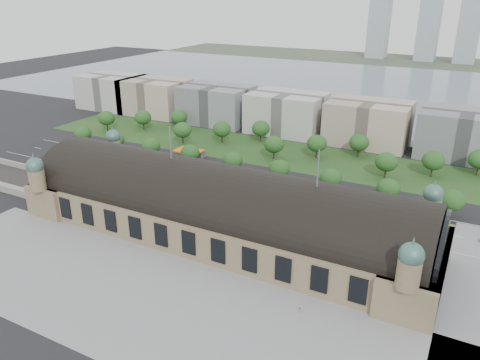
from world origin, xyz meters
The scene contains 56 objects.
ground centered at (0.00, 0.00, 0.00)m, with size 900.00×900.00×0.00m, color black.
station centered at (0.00, 0.00, 10.28)m, with size 150.00×48.40×44.30m.
track_cutting centered at (-110.00, -2.21, 0.70)m, with size 70.00×24.00×3.10m.
plaza_south centered at (10.00, -44.00, 0.00)m, with size 190.00×48.00×0.12m, color gray.
road_slab centered at (-20.00, 38.00, 0.00)m, with size 260.00×26.00×0.10m, color black.
grass_belt centered at (-15.00, 93.00, 0.00)m, with size 300.00×45.00×0.10m, color #23481C.
petrol_station centered at (-53.91, 65.28, 2.95)m, with size 14.00×13.00×5.05m.
lake centered at (0.00, 298.00, 0.00)m, with size 700.00×320.00×0.08m, color slate.
far_shore centered at (0.00, 498.00, 0.00)m, with size 700.00×120.00×0.14m, color #44513D.
far_tower_left centered at (-60.00, 508.00, 40.00)m, with size 24.00×24.00×80.00m, color #9EA8B2.
far_tower_mid centered at (0.00, 508.00, 42.50)m, with size 24.00×24.00×85.00m, color #9EA8B2.
far_tower_right centered at (45.00, 508.00, 37.50)m, with size 24.00×24.00×75.00m, color #9EA8B2.
office_0 centered at (-170.00, 133.00, 12.00)m, with size 45.00×32.00×24.00m, color #B6B3AC.
office_1 centered at (-130.00, 133.00, 12.00)m, with size 45.00×32.00×24.00m, color #BDA894.
office_2 centered at (-80.00, 133.00, 12.00)m, with size 45.00×32.00×24.00m, color gray.
office_3 centered at (-30.00, 133.00, 12.00)m, with size 45.00×32.00×24.00m, color #B6B3AC.
office_4 centered at (20.00, 133.00, 12.00)m, with size 45.00×32.00×24.00m, color #BDA894.
office_5 centered at (70.00, 133.00, 12.00)m, with size 45.00×32.00×24.00m, color gray.
tree_row_0 centered at (-120.00, 53.00, 7.43)m, with size 9.60×9.60×11.52m.
tree_row_1 centered at (-96.00, 53.00, 7.43)m, with size 9.60×9.60×11.52m.
tree_row_2 centered at (-72.00, 53.00, 7.43)m, with size 9.60×9.60×11.52m.
tree_row_3 centered at (-48.00, 53.00, 7.43)m, with size 9.60×9.60×11.52m.
tree_row_4 centered at (-24.00, 53.00, 7.43)m, with size 9.60×9.60×11.52m.
tree_row_5 centered at (0.00, 53.00, 7.43)m, with size 9.60×9.60×11.52m.
tree_row_6 centered at (24.00, 53.00, 7.43)m, with size 9.60×9.60×11.52m.
tree_row_7 centered at (48.00, 53.00, 7.43)m, with size 9.60×9.60×11.52m.
tree_row_8 centered at (72.00, 53.00, 7.43)m, with size 9.60×9.60×11.52m.
tree_belt_0 centered at (-130.00, 83.00, 8.05)m, with size 10.40×10.40×12.48m.
tree_belt_1 centered at (-111.00, 95.00, 8.05)m, with size 10.40×10.40×12.48m.
tree_belt_2 centered at (-92.00, 107.00, 8.05)m, with size 10.40×10.40×12.48m.
tree_belt_3 centered at (-73.00, 83.00, 8.05)m, with size 10.40×10.40×12.48m.
tree_belt_4 centered at (-54.00, 95.00, 8.05)m, with size 10.40×10.40×12.48m.
tree_belt_5 centered at (-35.00, 107.00, 8.05)m, with size 10.40×10.40×12.48m.
tree_belt_6 centered at (-16.00, 83.00, 8.05)m, with size 10.40×10.40×12.48m.
tree_belt_7 centered at (3.00, 95.00, 8.05)m, with size 10.40×10.40×12.48m.
tree_belt_8 centered at (22.00, 107.00, 8.05)m, with size 10.40×10.40×12.48m.
tree_belt_9 centered at (41.00, 83.00, 8.05)m, with size 10.40×10.40×12.48m.
tree_belt_10 centered at (60.00, 95.00, 8.05)m, with size 10.40×10.40×12.48m.
tree_belt_11 centered at (79.00, 107.00, 8.05)m, with size 10.40×10.40×12.48m.
traffic_car_0 centered at (-115.81, 28.37, 0.70)m, with size 1.66×4.13×1.41m, color white.
traffic_car_1 centered at (-91.95, 45.35, 0.70)m, with size 1.48×4.24×1.40m, color gray.
traffic_car_2 centered at (-68.88, 37.68, 0.64)m, with size 2.11×4.57×1.27m, color black.
traffic_car_3 centered at (-47.07, 47.43, 0.65)m, with size 1.82×4.47×1.30m, color maroon.
traffic_car_4 centered at (18.89, 37.22, 0.83)m, with size 1.95×4.85×1.65m, color #181844.
traffic_car_5 centered at (22.06, 48.09, 0.72)m, with size 1.53×4.38×1.44m, color #575A5F.
parked_car_0 centered at (-61.59, 23.73, 0.70)m, with size 1.48×4.24×1.40m, color black.
parked_car_1 centered at (-62.58, 22.45, 0.66)m, with size 2.19×4.75×1.32m, color maroon.
parked_car_2 centered at (-44.54, 21.65, 0.80)m, with size 2.23×5.49×1.59m, color #1A2049.
parked_car_3 centered at (-61.23, 25.00, 0.66)m, with size 1.57×3.90×1.33m, color #575A5E.
parked_car_4 centered at (-41.19, 21.00, 0.78)m, with size 1.65×4.73×1.56m, color white.
parked_car_5 centered at (-23.52, 25.00, 0.77)m, with size 2.55×5.52×1.53m, color #999CA1.
parked_car_6 centered at (-27.84, 25.00, 0.70)m, with size 1.97×4.84×1.41m, color black.
bus_west centered at (-4.33, 27.00, 1.81)m, with size 3.04×12.97×3.61m, color #CC4B20.
bus_mid centered at (21.32, 27.00, 1.88)m, with size 3.15×13.46×3.75m, color silver.
bus_east centered at (11.47, 29.05, 1.74)m, with size 2.92×12.46×3.47m, color silver.
pedestrian_0 centered at (41.64, -28.37, 0.79)m, with size 0.77×0.44×1.58m, color gray.
Camera 1 is at (76.25, -128.84, 82.00)m, focal length 35.00 mm.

